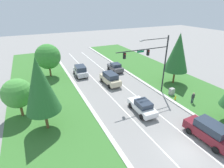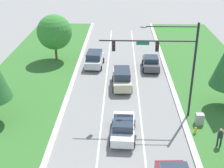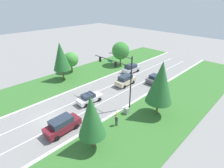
# 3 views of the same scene
# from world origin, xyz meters

# --- Properties ---
(traffic_signal_mast) EXTENTS (8.33, 0.41, 8.85)m
(traffic_signal_mast) POSITION_xyz_m (3.98, 10.77, 5.86)
(traffic_signal_mast) COLOR black
(traffic_signal_mast) RESTS_ON ground_plane
(graphite_sedan) EXTENTS (2.13, 4.25, 1.73)m
(graphite_sedan) POSITION_xyz_m (3.69, 22.24, 0.87)
(graphite_sedan) COLOR #4C4C51
(graphite_sedan) RESTS_ON ground_plane
(champagne_suv) EXTENTS (2.26, 4.89, 2.09)m
(champagne_suv) POSITION_xyz_m (0.04, 16.88, 1.07)
(champagne_suv) COLOR beige
(champagne_suv) RESTS_ON ground_plane
(silver_suv) EXTENTS (2.37, 4.60, 1.99)m
(silver_suv) POSITION_xyz_m (-3.50, 23.00, 1.01)
(silver_suv) COLOR silver
(silver_suv) RESTS_ON ground_plane
(white_sedan) EXTENTS (2.17, 4.64, 1.68)m
(white_sedan) POSITION_xyz_m (0.13, 7.27, 0.85)
(white_sedan) COLOR white
(white_sedan) RESTS_ON ground_plane
(utility_cabinet) EXTENTS (0.70, 0.60, 1.10)m
(utility_cabinet) POSITION_xyz_m (6.91, 9.24, 0.55)
(utility_cabinet) COLOR #9E9E99
(utility_cabinet) RESTS_ON ground_plane
(pedestrian) EXTENTS (0.40, 0.24, 1.69)m
(pedestrian) POSITION_xyz_m (7.76, 6.04, 0.94)
(pedestrian) COLOR #232842
(pedestrian) RESTS_ON ground_plane
(fire_hydrant) EXTENTS (0.34, 0.20, 0.70)m
(fire_hydrant) POSITION_xyz_m (6.26, 7.75, 0.34)
(fire_hydrant) COLOR gold
(fire_hydrant) RESTS_ON ground_plane
(oak_near_left_tree) EXTENTS (4.60, 4.60, 6.25)m
(oak_near_left_tree) POSITION_xyz_m (-8.85, 25.05, 3.94)
(oak_near_left_tree) COLOR brown
(oak_near_left_tree) RESTS_ON ground_plane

